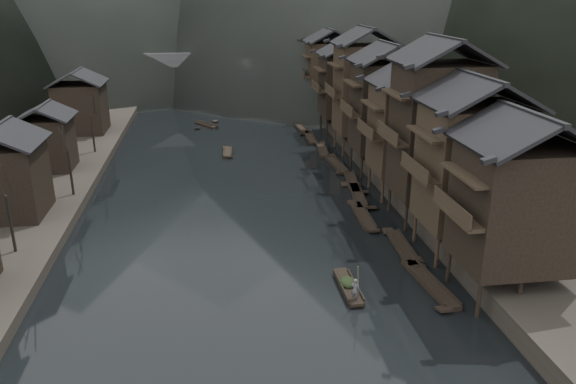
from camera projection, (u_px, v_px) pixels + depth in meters
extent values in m
plane|color=black|center=(248.00, 259.00, 44.38)|extent=(300.00, 300.00, 0.00)
cube|color=#2D2823|center=(457.00, 123.00, 85.92)|extent=(40.00, 200.00, 1.80)
cylinder|color=black|center=(479.00, 299.00, 36.10)|extent=(0.30, 0.30, 2.90)
cylinder|color=black|center=(449.00, 265.00, 40.57)|extent=(0.30, 0.30, 2.90)
cylinder|color=black|center=(519.00, 296.00, 36.46)|extent=(0.30, 0.30, 2.90)
cylinder|color=black|center=(485.00, 263.00, 40.93)|extent=(0.30, 0.30, 2.90)
cube|color=black|center=(516.00, 205.00, 36.92)|extent=(7.00, 6.00, 8.18)
cube|color=#31271B|center=(458.00, 214.00, 36.53)|extent=(1.20, 5.70, 0.25)
cylinder|color=#31271B|center=(437.00, 252.00, 42.62)|extent=(0.30, 0.30, 2.90)
cylinder|color=#31271B|center=(415.00, 227.00, 47.10)|extent=(0.30, 0.30, 2.90)
cylinder|color=#31271B|center=(471.00, 250.00, 42.98)|extent=(0.30, 0.30, 2.90)
cylinder|color=#31271B|center=(446.00, 225.00, 47.46)|extent=(0.30, 0.30, 2.90)
cube|color=#31271B|center=(470.00, 166.00, 43.23)|extent=(7.00, 6.00, 9.40)
cube|color=#31271B|center=(420.00, 174.00, 42.87)|extent=(1.20, 5.70, 0.25)
cylinder|color=black|center=(406.00, 217.00, 49.15)|extent=(0.30, 0.30, 2.90)
cylinder|color=black|center=(389.00, 198.00, 53.62)|extent=(0.30, 0.30, 2.90)
cylinder|color=black|center=(436.00, 216.00, 49.51)|extent=(0.30, 0.30, 2.90)
cylinder|color=black|center=(417.00, 197.00, 53.98)|extent=(0.30, 0.30, 2.90)
cube|color=black|center=(437.00, 130.00, 49.38)|extent=(7.00, 6.00, 11.63)
cube|color=#31271B|center=(392.00, 138.00, 49.05)|extent=(1.20, 5.70, 0.25)
cylinder|color=#31271B|center=(383.00, 191.00, 55.67)|extent=(0.30, 0.30, 2.90)
cylinder|color=#31271B|center=(369.00, 176.00, 60.14)|extent=(0.30, 0.30, 2.90)
cylinder|color=#31271B|center=(409.00, 189.00, 56.03)|extent=(0.30, 0.30, 2.90)
cylinder|color=#31271B|center=(394.00, 175.00, 60.50)|extent=(0.30, 0.30, 2.90)
cube|color=#31271B|center=(409.00, 128.00, 56.39)|extent=(7.00, 6.00, 8.75)
cube|color=#31271B|center=(370.00, 134.00, 56.01)|extent=(1.20, 5.70, 0.25)
cylinder|color=black|center=(362.00, 167.00, 63.12)|extent=(0.30, 0.30, 2.90)
cylinder|color=black|center=(351.00, 155.00, 67.60)|extent=(0.30, 0.30, 2.90)
cylinder|color=black|center=(385.00, 166.00, 63.48)|extent=(0.30, 0.30, 2.90)
cylinder|color=black|center=(373.00, 154.00, 67.96)|extent=(0.30, 0.30, 2.90)
cube|color=black|center=(385.00, 107.00, 63.65)|extent=(7.00, 6.00, 9.90)
cube|color=#31271B|center=(351.00, 112.00, 63.29)|extent=(1.20, 5.70, 0.25)
cylinder|color=#31271B|center=(343.00, 146.00, 71.51)|extent=(0.30, 0.30, 2.90)
cylinder|color=#31271B|center=(335.00, 137.00, 75.98)|extent=(0.30, 0.30, 2.90)
cylinder|color=#31271B|center=(364.00, 145.00, 71.87)|extent=(0.30, 0.30, 2.90)
cylinder|color=#31271B|center=(355.00, 136.00, 76.34)|extent=(0.30, 0.30, 2.90)
cube|color=#31271B|center=(364.00, 89.00, 71.84)|extent=(7.00, 6.00, 11.04)
cube|color=#31271B|center=(334.00, 94.00, 71.51)|extent=(1.20, 5.70, 0.25)
cylinder|color=black|center=(327.00, 128.00, 80.83)|extent=(0.30, 0.30, 2.90)
cylinder|color=black|center=(321.00, 121.00, 85.30)|extent=(0.30, 0.30, 2.90)
cylinder|color=black|center=(346.00, 128.00, 81.19)|extent=(0.30, 0.30, 2.90)
cylinder|color=black|center=(338.00, 121.00, 85.66)|extent=(0.30, 0.30, 2.90)
cube|color=black|center=(346.00, 86.00, 81.55)|extent=(7.00, 6.00, 8.72)
cube|color=#31271B|center=(319.00, 89.00, 81.18)|extent=(1.20, 5.70, 0.25)
cylinder|color=#31271B|center=(312.00, 112.00, 92.01)|extent=(0.30, 0.30, 2.90)
cylinder|color=#31271B|center=(307.00, 106.00, 96.48)|extent=(0.30, 0.30, 2.90)
cylinder|color=#31271B|center=(329.00, 111.00, 92.37)|extent=(0.30, 0.30, 2.90)
cylinder|color=#31271B|center=(323.00, 105.00, 96.84)|extent=(0.30, 0.30, 2.90)
cube|color=#31271B|center=(329.00, 72.00, 92.61)|extent=(7.00, 6.00, 9.47)
cube|color=#31271B|center=(305.00, 75.00, 92.24)|extent=(1.20, 5.70, 0.25)
cube|color=black|center=(7.00, 178.00, 49.51)|extent=(6.00, 6.00, 6.50)
cube|color=black|center=(48.00, 142.00, 62.68)|extent=(5.00, 5.00, 5.80)
cube|color=black|center=(81.00, 106.00, 79.28)|extent=(6.50, 6.50, 6.80)
cylinder|color=black|center=(22.00, 220.00, 42.79)|extent=(0.24, 0.24, 4.60)
cylinder|color=black|center=(62.00, 171.00, 54.72)|extent=(0.24, 0.24, 4.44)
cylinder|color=black|center=(92.00, 132.00, 69.55)|extent=(0.24, 0.24, 4.57)
cube|color=black|center=(429.00, 284.00, 40.33)|extent=(1.84, 7.39, 0.30)
cube|color=black|center=(429.00, 281.00, 40.27)|extent=(1.88, 7.25, 0.10)
cube|color=black|center=(417.00, 260.00, 43.58)|extent=(1.02, 0.99, 0.36)
cube|color=black|center=(444.00, 308.00, 36.98)|extent=(1.02, 0.99, 0.36)
cube|color=black|center=(402.00, 248.00, 45.92)|extent=(1.43, 6.95, 0.30)
cube|color=black|center=(403.00, 246.00, 45.86)|extent=(1.48, 6.82, 0.10)
cube|color=black|center=(388.00, 230.00, 48.94)|extent=(0.97, 0.89, 0.35)
cube|color=black|center=(419.00, 265.00, 42.80)|extent=(0.97, 0.89, 0.35)
cube|color=black|center=(362.00, 216.00, 52.36)|extent=(1.34, 7.10, 0.30)
cube|color=black|center=(363.00, 215.00, 52.30)|extent=(1.39, 6.96, 0.10)
cube|color=black|center=(352.00, 202.00, 55.45)|extent=(0.96, 0.90, 0.35)
cube|color=black|center=(374.00, 229.00, 49.17)|extent=(0.96, 0.90, 0.35)
cube|color=black|center=(358.00, 196.00, 57.58)|extent=(2.03, 7.48, 0.30)
cube|color=black|center=(358.00, 194.00, 57.51)|extent=(2.06, 7.34, 0.10)
cube|color=black|center=(345.00, 184.00, 60.75)|extent=(1.04, 1.02, 0.36)
cube|color=black|center=(371.00, 207.00, 54.30)|extent=(1.04, 1.02, 0.36)
cube|color=black|center=(352.00, 182.00, 61.66)|extent=(1.95, 7.13, 0.30)
cube|color=black|center=(352.00, 181.00, 61.59)|extent=(1.99, 6.99, 0.10)
cube|color=black|center=(341.00, 172.00, 64.68)|extent=(1.03, 0.97, 0.35)
cube|color=black|center=(364.00, 191.00, 58.54)|extent=(1.03, 0.97, 0.35)
cube|color=black|center=(336.00, 164.00, 67.98)|extent=(1.55, 7.29, 0.30)
cube|color=black|center=(336.00, 163.00, 67.92)|extent=(1.60, 7.15, 0.10)
cube|color=black|center=(332.00, 155.00, 71.19)|extent=(0.99, 0.94, 0.36)
cube|color=black|center=(341.00, 172.00, 64.67)|extent=(0.99, 0.94, 0.36)
cube|color=black|center=(322.00, 150.00, 74.25)|extent=(1.86, 7.49, 0.30)
cube|color=black|center=(322.00, 148.00, 74.19)|extent=(1.90, 7.35, 0.10)
cube|color=black|center=(314.00, 142.00, 77.46)|extent=(1.02, 1.00, 0.36)
cube|color=black|center=(330.00, 156.00, 70.95)|extent=(1.02, 1.00, 0.36)
cube|color=black|center=(310.00, 137.00, 80.49)|extent=(1.60, 7.29, 0.30)
cube|color=black|center=(310.00, 136.00, 80.43)|extent=(1.64, 7.15, 0.10)
cube|color=black|center=(304.00, 131.00, 83.64)|extent=(0.99, 0.95, 0.36)
cube|color=black|center=(316.00, 142.00, 77.25)|extent=(0.99, 0.95, 0.36)
cube|color=black|center=(301.00, 129.00, 85.61)|extent=(1.55, 7.19, 0.30)
cube|color=black|center=(301.00, 127.00, 85.55)|extent=(1.59, 7.05, 0.10)
cube|color=black|center=(299.00, 123.00, 88.78)|extent=(0.99, 0.93, 0.35)
cube|color=black|center=(303.00, 133.00, 82.35)|extent=(0.99, 0.93, 0.35)
cube|color=black|center=(228.00, 153.00, 72.94)|extent=(1.28, 4.67, 0.30)
cube|color=black|center=(227.00, 151.00, 72.88)|extent=(1.33, 4.58, 0.10)
cube|color=black|center=(226.00, 147.00, 74.94)|extent=(0.88, 0.63, 0.29)
cube|color=black|center=(229.00, 156.00, 70.85)|extent=(0.88, 0.63, 0.29)
cube|color=black|center=(206.00, 125.00, 87.96)|extent=(3.75, 4.99, 0.30)
cube|color=black|center=(206.00, 124.00, 87.90)|extent=(3.73, 4.93, 0.10)
cube|color=black|center=(215.00, 121.00, 90.08)|extent=(1.07, 1.02, 0.31)
cube|color=black|center=(197.00, 127.00, 85.75)|extent=(1.07, 1.02, 0.31)
cube|color=#4C4C4F|center=(220.00, 60.00, 109.03)|extent=(40.00, 6.00, 1.60)
cube|color=#4C4C4F|center=(220.00, 55.00, 106.07)|extent=(40.00, 0.50, 1.00)
cube|color=#4C4C4F|center=(220.00, 52.00, 111.10)|extent=(40.00, 0.50, 1.00)
cube|color=#4C4C4F|center=(148.00, 83.00, 108.55)|extent=(3.20, 6.00, 6.40)
cube|color=#4C4C4F|center=(198.00, 82.00, 109.80)|extent=(3.20, 6.00, 6.40)
cube|color=#4C4C4F|center=(244.00, 81.00, 110.97)|extent=(3.20, 6.00, 6.40)
cube|color=#4C4C4F|center=(291.00, 80.00, 112.21)|extent=(3.20, 6.00, 6.40)
cube|color=black|center=(348.00, 288.00, 39.80)|extent=(1.10, 4.90, 0.30)
cube|color=black|center=(348.00, 285.00, 39.74)|extent=(1.16, 4.81, 0.10)
cube|color=black|center=(341.00, 270.00, 41.94)|extent=(0.91, 0.62, 0.30)
cube|color=black|center=(357.00, 303.00, 37.56)|extent=(0.91, 0.62, 0.30)
ellipsoid|color=black|center=(348.00, 278.00, 39.81)|extent=(1.17, 1.53, 0.70)
imported|color=#58575A|center=(355.00, 287.00, 37.69)|extent=(0.72, 0.64, 1.66)
cylinder|color=#8C7A51|center=(360.00, 248.00, 36.75)|extent=(0.82, 2.07, 4.01)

